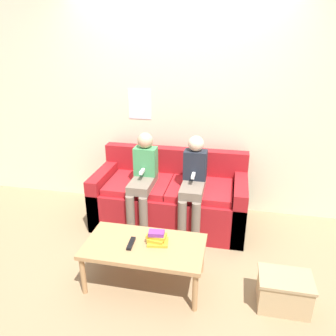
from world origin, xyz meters
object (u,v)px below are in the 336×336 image
couch (170,199)px  tv_remote (131,243)px  storage_box (284,292)px  coffee_table (144,249)px  person_left (143,178)px  person_right (193,183)px

couch → tv_remote: (-0.12, -1.06, 0.11)m
couch → storage_box: couch is taller
couch → storage_box: (1.14, -1.08, -0.15)m
tv_remote → couch: bearing=79.9°
coffee_table → storage_box: size_ratio=2.45×
couch → person_left: (-0.26, -0.19, 0.32)m
storage_box → couch: bearing=136.4°
person_left → storage_box: 1.73m
person_right → tv_remote: person_right is taller
person_left → person_right: 0.54m
person_right → storage_box: person_right is taller
couch → person_right: (0.28, -0.19, 0.32)m
coffee_table → tv_remote: tv_remote is taller
tv_remote → coffee_table: bearing=8.2°
coffee_table → person_left: bearing=106.2°
couch → person_right: size_ratio=1.56×
person_right → tv_remote: bearing=-115.0°
person_left → tv_remote: bearing=-81.0°
storage_box → person_left: bearing=147.5°
person_right → storage_box: (0.86, -0.89, -0.47)m
couch → person_left: 0.46m
person_right → coffee_table: bearing=-109.2°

